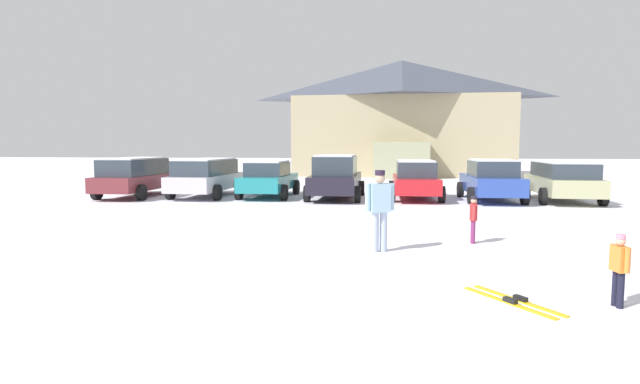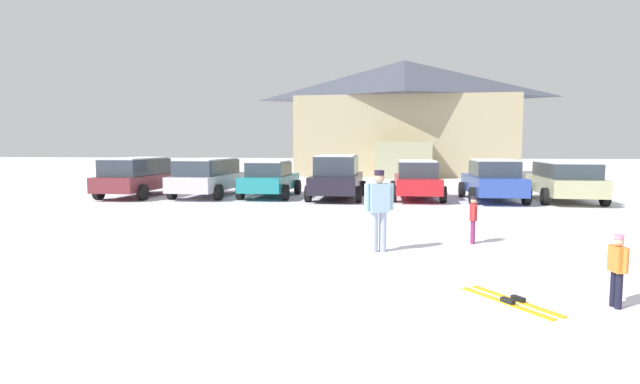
% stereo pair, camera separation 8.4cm
% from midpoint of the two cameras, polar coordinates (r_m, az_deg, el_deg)
% --- Properties ---
extents(ground, '(160.00, 160.00, 0.00)m').
position_cam_midpoint_polar(ground, '(5.86, -4.08, -16.33)').
color(ground, white).
extents(ski_lodge, '(16.02, 9.88, 8.40)m').
position_cam_midpoint_polar(ski_lodge, '(37.80, 9.20, 8.44)').
color(ski_lodge, tan).
rests_on(ski_lodge, ground).
extents(parked_maroon_van, '(2.15, 4.53, 1.66)m').
position_cam_midpoint_polar(parked_maroon_van, '(22.48, -20.46, 1.76)').
color(parked_maroon_van, maroon).
rests_on(parked_maroon_van, ground).
extents(parked_silver_wagon, '(2.34, 4.75, 1.62)m').
position_cam_midpoint_polar(parked_silver_wagon, '(21.72, -12.91, 1.80)').
color(parked_silver_wagon, '#C1B5C2').
rests_on(parked_silver_wagon, ground).
extents(parked_teal_hatchback, '(2.14, 4.19, 1.53)m').
position_cam_midpoint_polar(parked_teal_hatchback, '(21.09, -6.00, 1.55)').
color(parked_teal_hatchback, teal).
rests_on(parked_teal_hatchback, ground).
extents(parked_black_sedan, '(2.24, 4.61, 1.79)m').
position_cam_midpoint_polar(parked_black_sedan, '(20.34, 1.70, 1.73)').
color(parked_black_sedan, black).
rests_on(parked_black_sedan, ground).
extents(parked_red_sedan, '(2.10, 4.54, 1.58)m').
position_cam_midpoint_polar(parked_red_sedan, '(20.64, 10.70, 1.45)').
color(parked_red_sedan, red).
rests_on(parked_red_sedan, ground).
extents(parked_blue_hatchback, '(2.14, 4.22, 1.63)m').
position_cam_midpoint_polar(parked_blue_hatchback, '(20.61, 18.86, 1.32)').
color(parked_blue_hatchback, '#2A459E').
rests_on(parked_blue_hatchback, ground).
extents(parked_beige_suv, '(2.44, 4.54, 1.56)m').
position_cam_midpoint_polar(parked_beige_suv, '(21.46, 25.88, 1.29)').
color(parked_beige_suv, tan).
rests_on(parked_beige_suv, ground).
extents(skier_adult_in_blue_parka, '(0.59, 0.36, 1.67)m').
position_cam_midpoint_polar(skier_adult_in_blue_parka, '(10.19, 6.60, -1.59)').
color(skier_adult_in_blue_parka, '#A3B0CB').
rests_on(skier_adult_in_blue_parka, ground).
extents(skier_child_in_red_jacket, '(0.18, 0.39, 1.05)m').
position_cam_midpoint_polar(skier_child_in_red_jacket, '(11.55, 16.92, -2.72)').
color(skier_child_in_red_jacket, '#7A2A5E').
rests_on(skier_child_in_red_jacket, ground).
extents(skier_child_in_orange_jacket, '(0.18, 0.36, 0.99)m').
position_cam_midpoint_polar(skier_child_in_orange_jacket, '(7.80, 30.75, -7.29)').
color(skier_child_in_orange_jacket, black).
rests_on(skier_child_in_orange_jacket, ground).
extents(pair_of_skis, '(1.12, 1.47, 0.08)m').
position_cam_midpoint_polar(pair_of_skis, '(7.55, 20.90, -11.52)').
color(pair_of_skis, yellow).
rests_on(pair_of_skis, ground).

